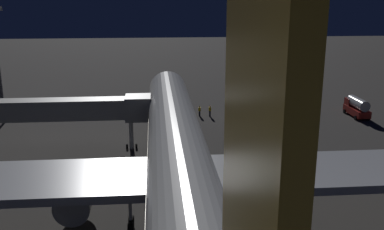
{
  "coord_description": "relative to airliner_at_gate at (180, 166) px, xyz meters",
  "views": [
    {
      "loc": [
        1.95,
        45.36,
        19.22
      ],
      "look_at": [
        -3.0,
        -11.28,
        3.5
      ],
      "focal_mm": 40.74,
      "sensor_mm": 36.0,
      "label": 1
    }
  ],
  "objects": [
    {
      "name": "traffic_cone_nose_starboard",
      "position": [
        2.2,
        -32.47,
        -5.03
      ],
      "size": [
        0.36,
        0.36,
        0.55
      ],
      "primitive_type": "cone",
      "color": "orange",
      "rests_on": "ground_plane"
    },
    {
      "name": "ground_crew_near_nose_gear",
      "position": [
        -2.16,
        -34.09,
        -4.3
      ],
      "size": [
        0.4,
        0.4,
        1.83
      ],
      "color": "black",
      "rests_on": "ground_plane"
    },
    {
      "name": "traffic_cone_nose_port",
      "position": [
        -2.2,
        -32.47,
        -5.03
      ],
      "size": [
        0.36,
        0.36,
        0.55
      ],
      "primitive_type": "cone",
      "color": "orange",
      "rests_on": "ground_plane"
    },
    {
      "name": "baggage_tug_lead",
      "position": [
        -15.78,
        -35.64,
        -4.53
      ],
      "size": [
        1.86,
        2.79,
        1.95
      ],
      "color": "silver",
      "rests_on": "ground_plane"
    },
    {
      "name": "airliner_at_gate",
      "position": [
        0.0,
        0.0,
        0.0
      ],
      "size": [
        50.1,
        66.79,
        19.56
      ],
      "color": "silver",
      "rests_on": "ground_plane"
    },
    {
      "name": "ground_plane",
      "position": [
        -0.0,
        -11.19,
        -5.31
      ],
      "size": [
        320.0,
        320.0,
        0.0
      ],
      "primitive_type": "plane",
      "color": "#383533"
    },
    {
      "name": "fuel_tanker",
      "position": [
        -30.86,
        -32.04,
        -3.66
      ],
      "size": [
        2.46,
        5.9,
        3.15
      ],
      "color": "maroon",
      "rests_on": "ground_plane"
    },
    {
      "name": "jet_bridge",
      "position": [
        11.13,
        -19.55,
        0.11
      ],
      "size": [
        20.55,
        3.4,
        6.95
      ],
      "color": "#9E9E99",
      "rests_on": "ground_plane"
    },
    {
      "name": "ground_crew_by_tug",
      "position": [
        -6.95,
        -33.99,
        -4.29
      ],
      "size": [
        0.4,
        0.4,
        1.85
      ],
      "color": "black",
      "rests_on": "ground_plane"
    },
    {
      "name": "ground_crew_marshaller_fwd",
      "position": [
        -12.49,
        -30.38,
        -4.38
      ],
      "size": [
        0.4,
        0.4,
        1.69
      ],
      "color": "black",
      "rests_on": "ground_plane"
    },
    {
      "name": "ground_crew_by_belt_loader",
      "position": [
        -5.29,
        -34.41,
        -4.35
      ],
      "size": [
        0.4,
        0.4,
        1.75
      ],
      "color": "black",
      "rests_on": "ground_plane"
    },
    {
      "name": "baggage_container_mid_row",
      "position": [
        -16.62,
        -29.12,
        -4.48
      ],
      "size": [
        1.82,
        1.78,
        1.67
      ],
      "primitive_type": "cube",
      "color": "#B7BABF",
      "rests_on": "ground_plane"
    },
    {
      "name": "baggage_container_near_belt",
      "position": [
        -9.95,
        -31.05,
        -4.55
      ],
      "size": [
        1.54,
        1.72,
        1.51
      ],
      "primitive_type": "cube",
      "color": "#B7BABF",
      "rests_on": "ground_plane"
    }
  ]
}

